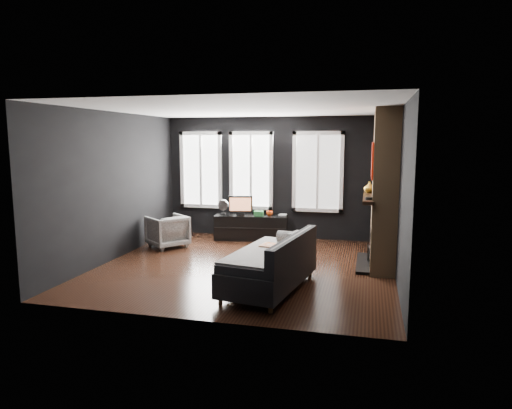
% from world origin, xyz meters
% --- Properties ---
extents(floor, '(5.00, 5.00, 0.00)m').
position_xyz_m(floor, '(0.00, 0.00, 0.00)').
color(floor, black).
rests_on(floor, ground).
extents(ceiling, '(5.00, 5.00, 0.00)m').
position_xyz_m(ceiling, '(0.00, 0.00, 2.70)').
color(ceiling, white).
rests_on(ceiling, ground).
extents(wall_back, '(5.00, 0.02, 2.70)m').
position_xyz_m(wall_back, '(0.00, 2.50, 1.35)').
color(wall_back, black).
rests_on(wall_back, ground).
extents(wall_left, '(0.02, 5.00, 2.70)m').
position_xyz_m(wall_left, '(-2.50, 0.00, 1.35)').
color(wall_left, black).
rests_on(wall_left, ground).
extents(wall_right, '(0.02, 5.00, 2.70)m').
position_xyz_m(wall_right, '(2.50, 0.00, 1.35)').
color(wall_right, black).
rests_on(wall_right, ground).
extents(windows, '(4.00, 0.16, 1.76)m').
position_xyz_m(windows, '(-0.45, 2.46, 2.38)').
color(windows, white).
rests_on(windows, wall_back).
extents(fireplace, '(0.70, 1.62, 2.70)m').
position_xyz_m(fireplace, '(2.30, 0.60, 1.35)').
color(fireplace, '#93724C').
rests_on(fireplace, floor).
extents(sofa, '(1.28, 2.08, 0.84)m').
position_xyz_m(sofa, '(0.66, -1.12, 0.42)').
color(sofa, '#28272A').
rests_on(sofa, floor).
extents(stripe_pillow, '(0.18, 0.37, 0.36)m').
position_xyz_m(stripe_pillow, '(0.95, -0.67, 0.60)').
color(stripe_pillow, gray).
rests_on(stripe_pillow, sofa).
extents(armchair, '(0.96, 0.96, 0.73)m').
position_xyz_m(armchair, '(-1.95, 0.99, 0.36)').
color(armchair, silver).
rests_on(armchair, floor).
extents(media_console, '(1.64, 0.68, 0.55)m').
position_xyz_m(media_console, '(-0.45, 2.10, 0.27)').
color(media_console, black).
rests_on(media_console, floor).
extents(monitor, '(0.55, 0.22, 0.48)m').
position_xyz_m(monitor, '(-0.69, 2.06, 0.79)').
color(monitor, black).
rests_on(monitor, media_console).
extents(desk_fan, '(0.25, 0.25, 0.34)m').
position_xyz_m(desk_fan, '(-1.09, 2.06, 0.71)').
color(desk_fan, gray).
rests_on(desk_fan, media_console).
extents(mug, '(0.16, 0.15, 0.14)m').
position_xyz_m(mug, '(-0.04, 2.11, 0.62)').
color(mug, '#CF4010').
rests_on(mug, media_console).
extents(book, '(0.17, 0.02, 0.23)m').
position_xyz_m(book, '(0.14, 2.26, 0.66)').
color(book, '#A09B7F').
rests_on(book, media_console).
extents(storage_box, '(0.21, 0.14, 0.11)m').
position_xyz_m(storage_box, '(-0.27, 2.05, 0.60)').
color(storage_box, '#266B32').
rests_on(storage_box, media_console).
extents(mantel_vase, '(0.20, 0.21, 0.20)m').
position_xyz_m(mantel_vase, '(2.05, 1.05, 1.33)').
color(mantel_vase, orange).
rests_on(mantel_vase, fireplace).
extents(mantel_clock, '(0.13, 0.13, 0.04)m').
position_xyz_m(mantel_clock, '(2.05, 0.05, 1.25)').
color(mantel_clock, black).
rests_on(mantel_clock, fireplace).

